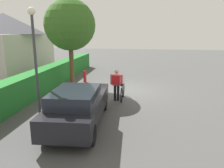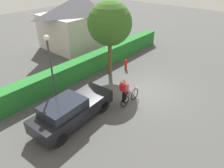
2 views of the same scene
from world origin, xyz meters
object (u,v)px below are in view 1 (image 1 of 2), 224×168
tree_kerbside (70,25)px  person_rider (116,82)px  fire_hydrant (85,76)px  parked_car_near (79,105)px  street_lamp (35,50)px  bicycle (123,92)px

tree_kerbside → person_rider: bearing=-126.9°
person_rider → tree_kerbside: (2.28, 3.04, 2.77)m
tree_kerbside → fire_hydrant: tree_kerbside is taller
parked_car_near → tree_kerbside: (5.35, 2.05, 2.94)m
person_rider → parked_car_near: bearing=162.2°
parked_car_near → fire_hydrant: size_ratio=5.66×
parked_car_near → fire_hydrant: bearing=13.7°
street_lamp → tree_kerbside: size_ratio=0.81×
tree_kerbside → parked_car_near: bearing=-159.0°
bicycle → tree_kerbside: 5.13m
parked_car_near → bicycle: parked_car_near is taller
bicycle → fire_hydrant: 4.55m
tree_kerbside → bicycle: bearing=-122.2°
person_rider → fire_hydrant: 4.56m
person_rider → fire_hydrant: bearing=35.5°
fire_hydrant → person_rider: bearing=-144.5°
bicycle → tree_kerbside: (2.09, 3.32, 3.31)m
person_rider → street_lamp: bearing=135.9°
bicycle → street_lamp: 4.79m
bicycle → tree_kerbside: tree_kerbside is taller
bicycle → person_rider: bearing=124.6°
street_lamp → fire_hydrant: (6.45, -0.05, -2.30)m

